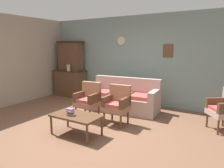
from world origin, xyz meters
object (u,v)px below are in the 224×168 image
object	(u,v)px
armchair_near_couch_end	(88,99)
coffee_table	(76,117)
vase_on_cabinet	(69,68)
armchair_row_middle	(117,103)
side_cabinet	(70,83)
floral_couch	(123,99)
book_stack_on_table	(70,112)
wingback_chair_by_fireplace	(224,108)

from	to	relation	value
armchair_near_couch_end	coffee_table	size ratio (longest dim) A/B	0.90
vase_on_cabinet	armchair_row_middle	distance (m)	3.14
armchair_near_couch_end	coffee_table	xyz separation A→B (m)	(0.40, -0.93, -0.12)
side_cabinet	floral_couch	world-z (taller)	side_cabinet
floral_couch	armchair_row_middle	distance (m)	1.11
vase_on_cabinet	coffee_table	size ratio (longest dim) A/B	0.23
vase_on_cabinet	floral_couch	distance (m)	2.49
vase_on_cabinet	armchair_near_couch_end	distance (m)	2.47
floral_couch	book_stack_on_table	xyz separation A→B (m)	(-0.09, -2.05, 0.16)
armchair_near_couch_end	side_cabinet	bearing A→B (deg)	142.01
side_cabinet	wingback_chair_by_fireplace	xyz separation A→B (m)	(4.98, -0.72, 0.03)
book_stack_on_table	armchair_near_couch_end	bearing A→B (deg)	107.74
armchair_near_couch_end	floral_couch	bearing A→B (deg)	68.69
armchair_near_couch_end	wingback_chair_by_fireplace	world-z (taller)	same
floral_couch	wingback_chair_by_fireplace	world-z (taller)	same
armchair_near_couch_end	wingback_chair_by_fireplace	distance (m)	3.06
armchair_near_couch_end	coffee_table	world-z (taller)	armchair_near_couch_end
wingback_chair_by_fireplace	armchair_near_couch_end	bearing A→B (deg)	-163.27
armchair_row_middle	wingback_chair_by_fireplace	distance (m)	2.29
floral_couch	wingback_chair_by_fireplace	bearing A→B (deg)	-3.72
floral_couch	vase_on_cabinet	bearing A→B (deg)	170.67
floral_couch	coffee_table	bearing A→B (deg)	-90.16
armchair_near_couch_end	book_stack_on_table	world-z (taller)	armchair_near_couch_end
vase_on_cabinet	side_cabinet	bearing A→B (deg)	121.93
floral_couch	armchair_near_couch_end	size ratio (longest dim) A/B	2.27
side_cabinet	armchair_near_couch_end	world-z (taller)	side_cabinet
vase_on_cabinet	wingback_chair_by_fireplace	size ratio (longest dim) A/B	0.25
coffee_table	book_stack_on_table	world-z (taller)	book_stack_on_table
side_cabinet	armchair_near_couch_end	xyz separation A→B (m)	(2.05, -1.60, 0.03)
vase_on_cabinet	armchair_row_middle	size ratio (longest dim) A/B	0.25
vase_on_cabinet	armchair_near_couch_end	size ratio (longest dim) A/B	0.25
book_stack_on_table	coffee_table	bearing A→B (deg)	42.84
coffee_table	book_stack_on_table	xyz separation A→B (m)	(-0.08, -0.08, 0.11)
floral_couch	coffee_table	distance (m)	1.97
floral_couch	armchair_near_couch_end	xyz separation A→B (m)	(-0.41, -1.04, 0.17)
floral_couch	armchair_near_couch_end	world-z (taller)	same
floral_couch	armchair_row_middle	size ratio (longest dim) A/B	2.27
side_cabinet	book_stack_on_table	distance (m)	3.52
armchair_row_middle	wingback_chair_by_fireplace	world-z (taller)	same
side_cabinet	floral_couch	bearing A→B (deg)	-12.80
side_cabinet	vase_on_cabinet	world-z (taller)	vase_on_cabinet
side_cabinet	armchair_near_couch_end	bearing A→B (deg)	-37.99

